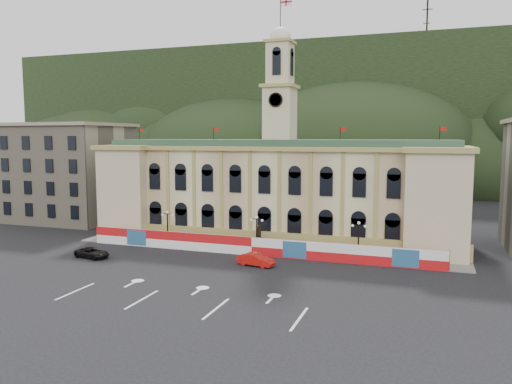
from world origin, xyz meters
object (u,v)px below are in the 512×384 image
(black_suv, at_px, (92,253))
(red_sedan, at_px, (256,260))
(lamp_center, at_px, (257,231))
(statue, at_px, (259,242))

(black_suv, bearing_deg, red_sedan, -71.83)
(lamp_center, bearing_deg, red_sedan, -71.53)
(statue, height_order, red_sedan, statue)
(lamp_center, distance_m, red_sedan, 7.71)
(statue, relative_size, red_sedan, 0.75)
(lamp_center, height_order, red_sedan, lamp_center)
(lamp_center, relative_size, red_sedan, 1.04)
(lamp_center, relative_size, black_suv, 0.99)
(statue, bearing_deg, red_sedan, -73.71)
(statue, height_order, lamp_center, lamp_center)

